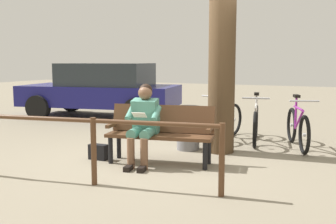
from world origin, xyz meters
name	(u,v)px	position (x,y,z in m)	size (l,w,h in m)	color
ground_plane	(149,163)	(0.00, 0.00, 0.00)	(40.00, 40.00, 0.00)	gray
bench	(161,130)	(-0.14, -0.13, 0.51)	(1.66, 0.76, 0.87)	#51331E
person_reading	(144,120)	(0.05, 0.07, 0.66)	(0.54, 0.81, 1.20)	#4C8C7A
handbag	(98,152)	(0.83, 0.13, 0.12)	(0.30, 0.14, 0.24)	black
tree_trunk	(223,27)	(-0.75, -1.19, 2.09)	(0.45, 0.45, 4.18)	#4C3823
litter_bin	(188,128)	(-0.18, -1.13, 0.38)	(0.41, 0.41, 0.76)	slate
bicycle_orange	(298,128)	(-1.88, -2.07, 0.36)	(0.68, 1.60, 0.94)	black
bicycle_blue	(256,124)	(-1.10, -2.24, 0.36)	(0.52, 1.66, 0.94)	black
bicycle_red	(223,121)	(-0.44, -2.27, 0.36)	(0.48, 1.67, 0.94)	black
railing_fence	(93,138)	(0.13, 1.23, 0.60)	(3.21, 0.59, 0.85)	#51331E
parked_car	(102,89)	(3.51, -3.91, 0.77)	(4.45, 2.58, 1.47)	navy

